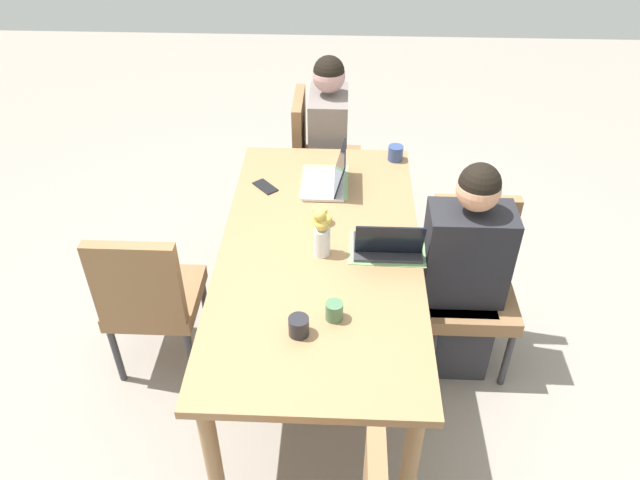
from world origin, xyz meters
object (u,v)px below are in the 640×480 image
flower_vase (322,232)px  laptop_far_left_mid (388,245)px  chair_far_left_mid (470,276)px  laptop_head_left_left_near (329,179)px  person_head_left_left_near (328,155)px  phone_black (265,187)px  coffee_mug_centre_left (395,153)px  person_far_left_mid (461,282)px  coffee_mug_near_left (299,326)px  coffee_mug_centre_right (320,215)px  chair_head_left_left_near (317,154)px  coffee_mug_near_right (334,311)px  dining_table (320,261)px  chair_near_left_far (149,295)px

flower_vase → laptop_far_left_mid: size_ratio=0.78×
chair_far_left_mid → laptop_head_left_left_near: 0.91m
person_head_left_left_near → phone_black: size_ratio=7.97×
laptop_head_left_left_near → coffee_mug_centre_left: laptop_head_left_left_near is taller
chair_far_left_mid → person_far_left_mid: person_far_left_mid is taller
coffee_mug_near_left → coffee_mug_centre_right: 0.77m
chair_head_left_left_near → coffee_mug_near_left: chair_head_left_left_near is taller
chair_far_left_mid → coffee_mug_centre_right: bearing=-98.5°
laptop_far_left_mid → phone_black: 0.84m
coffee_mug_centre_left → laptop_far_left_mid: bearing=-5.5°
coffee_mug_centre_right → coffee_mug_near_right: bearing=7.4°
coffee_mug_centre_left → coffee_mug_centre_right: coffee_mug_centre_right is taller
chair_far_left_mid → coffee_mug_near_right: (0.56, -0.68, 0.27)m
flower_vase → person_far_left_mid: bearing=94.7°
flower_vase → coffee_mug_centre_right: 0.26m
laptop_head_left_left_near → dining_table: bearing=-2.6°
laptop_far_left_mid → laptop_head_left_left_near: (-0.56, -0.29, 0.00)m
chair_head_left_left_near → phone_black: chair_head_left_left_near is taller
dining_table → coffee_mug_centre_right: (-0.21, -0.01, 0.12)m
dining_table → coffee_mug_near_right: (0.46, 0.08, 0.12)m
phone_black → person_head_left_left_near: bearing=114.5°
laptop_far_left_mid → coffee_mug_near_left: (0.54, -0.38, -0.00)m
dining_table → phone_black: bearing=-148.3°
laptop_head_left_left_near → phone_black: size_ratio=2.13×
laptop_head_left_left_near → phone_black: (0.03, -0.35, -0.04)m
dining_table → person_far_left_mid: size_ratio=1.60×
person_far_left_mid → laptop_far_left_mid: (0.04, -0.38, 0.25)m
chair_far_left_mid → laptop_far_left_mid: 0.53m
coffee_mug_near_right → chair_head_left_left_near: bearing=-175.0°
dining_table → coffee_mug_centre_left: (-0.85, 0.40, 0.12)m
person_far_left_mid → chair_near_left_far: size_ratio=1.33×
laptop_head_left_left_near → coffee_mug_centre_left: 0.48m
chair_far_left_mid → coffee_mug_near_right: 0.92m
laptop_head_left_left_near → coffee_mug_centre_right: laptop_head_left_left_near is taller
person_far_left_mid → flower_vase: size_ratio=4.79×
person_head_left_left_near → dining_table: bearing=0.1°
person_far_left_mid → phone_black: person_far_left_mid is taller
dining_table → coffee_mug_near_left: bearing=-6.3°
dining_table → chair_head_left_left_near: chair_head_left_left_near is taller
person_head_left_left_near → chair_far_left_mid: (1.15, 0.76, -0.03)m
chair_near_left_far → coffee_mug_near_left: chair_near_left_far is taller
phone_black → coffee_mug_centre_left: bearing=72.8°
chair_near_left_far → phone_black: 0.85m
dining_table → chair_far_left_mid: (-0.09, 0.76, -0.15)m
chair_far_left_mid → phone_black: 1.19m
person_far_left_mid → coffee_mug_near_right: 0.82m
person_head_left_left_near → person_far_left_mid: size_ratio=1.00×
chair_near_left_far → coffee_mug_centre_right: 0.93m
person_head_left_left_near → phone_black: 0.81m
chair_head_left_left_near → coffee_mug_centre_left: (0.45, 0.48, 0.27)m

